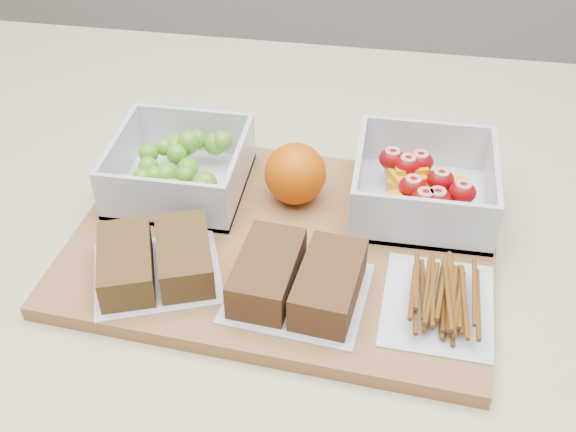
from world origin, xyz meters
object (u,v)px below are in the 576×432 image
object	(u,v)px
grape_container	(181,167)
fruit_container	(423,187)
pretzel_bag	(440,295)
cutting_board	(283,244)
sandwich_bag_center	(298,279)
sandwich_bag_left	(155,261)
orange	(295,174)

from	to	relation	value
grape_container	fruit_container	xyz separation A→B (m)	(0.26, 0.01, -0.00)
pretzel_bag	fruit_container	bearing A→B (deg)	97.61
cutting_board	sandwich_bag_center	distance (m)	0.08
pretzel_bag	sandwich_bag_left	bearing A→B (deg)	-179.43
cutting_board	sandwich_bag_center	size ratio (longest dim) A/B	3.08
cutting_board	fruit_container	distance (m)	0.16
pretzel_bag	sandwich_bag_center	bearing A→B (deg)	-177.17
grape_container	pretzel_bag	bearing A→B (deg)	-26.06
cutting_board	sandwich_bag_left	size ratio (longest dim) A/B	2.85
cutting_board	sandwich_bag_center	xyz separation A→B (m)	(0.03, -0.08, 0.03)
fruit_container	orange	world-z (taller)	orange
orange	cutting_board	bearing A→B (deg)	-91.38
sandwich_bag_center	pretzel_bag	size ratio (longest dim) A/B	1.09
cutting_board	orange	world-z (taller)	orange
orange	sandwich_bag_center	world-z (taller)	orange
fruit_container	sandwich_bag_left	size ratio (longest dim) A/B	0.98
sandwich_bag_center	pretzel_bag	world-z (taller)	sandwich_bag_center
grape_container	pretzel_bag	xyz separation A→B (m)	(0.28, -0.14, -0.01)
orange	sandwich_bag_center	distance (m)	0.14
cutting_board	sandwich_bag_center	bearing A→B (deg)	-66.61
cutting_board	fruit_container	bearing A→B (deg)	33.65
grape_container	sandwich_bag_center	size ratio (longest dim) A/B	1.02
fruit_container	orange	size ratio (longest dim) A/B	2.19
grape_container	orange	world-z (taller)	orange
grape_container	cutting_board	bearing A→B (deg)	-28.59
grape_container	orange	xyz separation A→B (m)	(0.12, -0.00, 0.01)
cutting_board	pretzel_bag	xyz separation A→B (m)	(0.15, -0.07, 0.02)
grape_container	sandwich_bag_center	xyz separation A→B (m)	(0.15, -0.14, -0.01)
sandwich_bag_center	sandwich_bag_left	bearing A→B (deg)	178.43
sandwich_bag_center	cutting_board	bearing A→B (deg)	109.27
sandwich_bag_center	grape_container	bearing A→B (deg)	136.44
grape_container	fruit_container	bearing A→B (deg)	2.07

